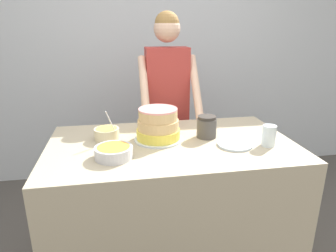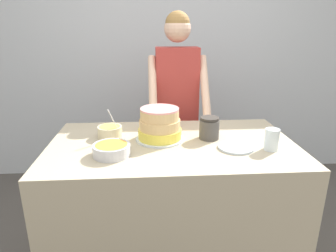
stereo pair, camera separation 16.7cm
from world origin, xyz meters
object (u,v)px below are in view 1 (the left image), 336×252
Objects in this scene: drinking_glass at (269,136)px; stoneware_jar at (207,127)px; frosting_bowl_orange at (114,152)px; ceramic_plate at (235,145)px; person_baker at (167,95)px; frosting_bowl_yellow at (107,133)px; cake at (158,125)px.

stoneware_jar is at bearing 147.51° from drinking_glass.
frosting_bowl_orange reaches higher than ceramic_plate.
frosting_bowl_orange is (-0.43, -0.85, -0.10)m from person_baker.
frosting_bowl_yellow is (-0.04, 0.28, 0.00)m from frosting_bowl_orange.
cake is 1.44× the size of ceramic_plate.
frosting_bowl_yellow is at bearing -129.28° from person_baker.
drinking_glass is (0.44, -0.83, -0.07)m from person_baker.
frosting_bowl_orange is (-0.26, -0.22, -0.06)m from cake.
frosting_bowl_orange is at bearing -178.95° from drinking_glass.
cake is (-0.16, -0.63, -0.04)m from person_baker.
frosting_bowl_yellow reaches higher than frosting_bowl_orange.
drinking_glass is (0.87, 0.02, 0.03)m from frosting_bowl_orange.
ceramic_plate is (0.72, -0.23, -0.03)m from frosting_bowl_yellow.
cake is 0.46m from ceramic_plate.
ceramic_plate is 1.49× the size of stoneware_jar.
frosting_bowl_yellow is at bearing 162.53° from ceramic_plate.
stoneware_jar is (0.30, -0.01, -0.02)m from cake.
frosting_bowl_yellow is at bearing 98.19° from frosting_bowl_orange.
cake reaches higher than frosting_bowl_orange.
person_baker is at bearing 117.84° from drinking_glass.
ceramic_plate is at bearing -21.64° from cake.
frosting_bowl_orange is 0.68m from ceramic_plate.
person_baker reaches higher than frosting_bowl_yellow.
cake reaches higher than frosting_bowl_yellow.
frosting_bowl_yellow is (-0.47, -0.57, -0.09)m from person_baker.
cake is at bearing 178.95° from stoneware_jar.
cake is 2.39× the size of drinking_glass.
cake is 1.49× the size of frosting_bowl_yellow.
person_baker is 0.65m from cake.
stoneware_jar is (-0.12, 0.16, 0.06)m from ceramic_plate.
drinking_glass is at bearing -16.08° from frosting_bowl_yellow.
ceramic_plate is 0.21m from stoneware_jar.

